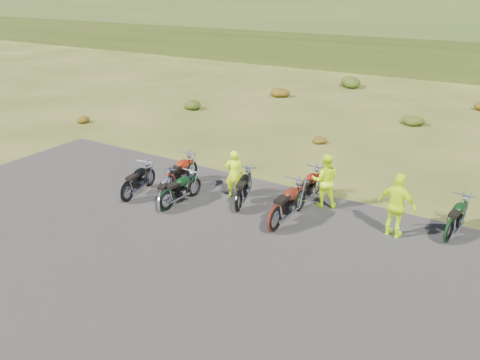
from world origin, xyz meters
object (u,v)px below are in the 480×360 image
Objects in this scene: motorcycle_3 at (162,212)px; motorcycle_7 at (446,243)px; motorcycle_0 at (128,202)px; person_middle at (234,175)px.

motorcycle_3 is 0.95× the size of motorcycle_7.
motorcycle_7 is (9.40, 2.68, 0.00)m from motorcycle_0.
motorcycle_3 is at bearing -97.98° from motorcycle_0.
motorcycle_3 is 2.66m from person_middle.
person_middle is at bearing -60.17° from motorcycle_3.
motorcycle_0 is 1.23× the size of person_middle.
motorcycle_7 is 1.24× the size of person_middle.
person_middle is (1.36, 2.13, 0.82)m from motorcycle_3.
motorcycle_0 is at bearing 8.63° from person_middle.
motorcycle_0 is 1.04× the size of motorcycle_3.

